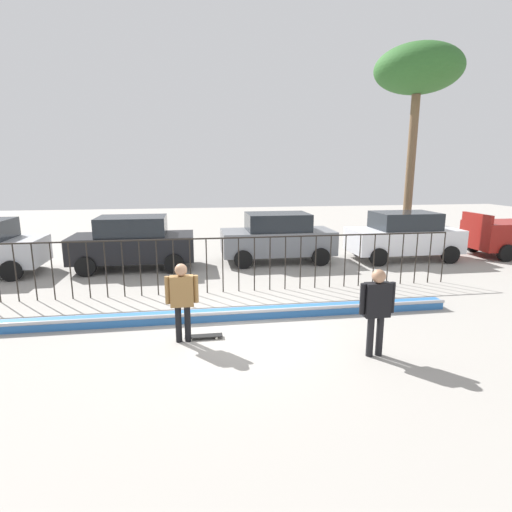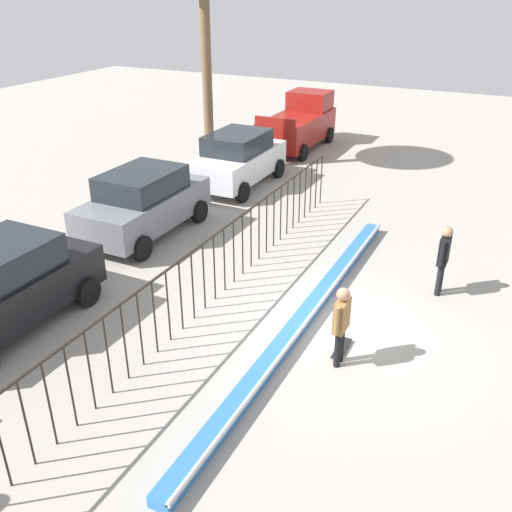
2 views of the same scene
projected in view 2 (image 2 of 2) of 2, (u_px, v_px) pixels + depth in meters
The scene contains 10 objects.
ground_plane at pixel (336, 330), 12.13m from camera, with size 60.00×60.00×0.00m, color #9E9991.
bowl_coping_ledge at pixel (304, 317), 12.37m from camera, with size 11.00×0.40×0.27m.
perimeter_fence at pixel (214, 260), 12.86m from camera, with size 14.04×0.04×1.63m.
skateboarder at pixel (341, 320), 10.65m from camera, with size 0.68×0.25×1.68m.
skateboard at pixel (342, 348), 11.43m from camera, with size 0.80×0.20×0.07m.
camera_operator at pixel (444, 254), 13.09m from camera, with size 0.70×0.26×1.72m.
parked_car_black at pixel (0, 287), 11.84m from camera, with size 4.30×2.12×1.90m.
parked_car_gray at pixel (143, 202), 16.29m from camera, with size 4.30×2.12×1.90m.
parked_car_white at pixel (238, 159), 20.20m from camera, with size 4.30×2.12×1.90m.
pickup_truck at pixel (299, 124), 24.72m from camera, with size 4.70×2.12×2.24m.
Camera 2 is at (-9.90, -2.96, 6.78)m, focal length 39.86 mm.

